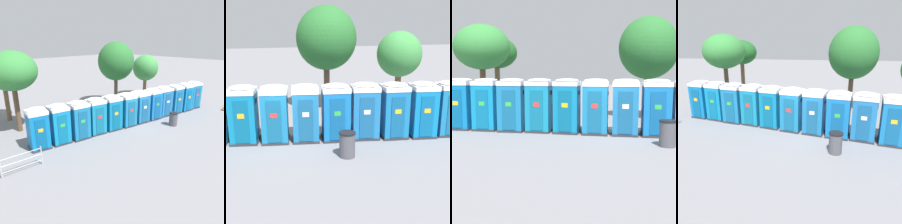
{
  "view_description": "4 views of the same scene",
  "coord_description": "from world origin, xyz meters",
  "views": [
    {
      "loc": [
        -12.56,
        -10.46,
        6.38
      ],
      "look_at": [
        -2.0,
        0.24,
        1.3
      ],
      "focal_mm": 35.0,
      "sensor_mm": 36.0,
      "label": 1
    },
    {
      "loc": [
        -1.83,
        -13.38,
        5.0
      ],
      "look_at": [
        2.06,
        -0.5,
        1.24
      ],
      "focal_mm": 50.0,
      "sensor_mm": 36.0,
      "label": 2
    },
    {
      "loc": [
        -2.14,
        -14.24,
        2.8
      ],
      "look_at": [
        -2.13,
        0.26,
        0.97
      ],
      "focal_mm": 50.0,
      "sensor_mm": 36.0,
      "label": 3
    },
    {
      "loc": [
        1.43,
        -12.05,
        4.88
      ],
      "look_at": [
        -0.84,
        0.02,
        1.05
      ],
      "focal_mm": 35.0,
      "sensor_mm": 36.0,
      "label": 4
    }
  ],
  "objects": [
    {
      "name": "street_tree_2",
      "position": [
        2.91,
        4.65,
        4.25
      ],
      "size": [
        3.53,
        3.53,
        6.12
      ],
      "color": "brown",
      "rests_on": "ground"
    },
    {
      "name": "portapotty_8",
      "position": [
        3.27,
        -0.69,
        1.28
      ],
      "size": [
        1.45,
        1.42,
        2.54
      ],
      "color": "#2D2D33",
      "rests_on": "ground"
    },
    {
      "name": "trash_can",
      "position": [
        1.8,
        -2.61,
        0.51
      ],
      "size": [
        0.66,
        0.66,
        1.02
      ],
      "color": "#4C4C54",
      "rests_on": "ground"
    },
    {
      "name": "portapotty_4",
      "position": [
        -2.0,
        0.24,
        1.28
      ],
      "size": [
        1.38,
        1.41,
        2.54
      ],
      "color": "#2D2D33",
      "rests_on": "ground"
    },
    {
      "name": "portapotty_5",
      "position": [
        -0.69,
        -0.06,
        1.28
      ],
      "size": [
        1.35,
        1.38,
        2.54
      ],
      "color": "#2D2D33",
      "rests_on": "ground"
    },
    {
      "name": "portapotty_6",
      "position": [
        0.63,
        -0.29,
        1.28
      ],
      "size": [
        1.35,
        1.38,
        2.54
      ],
      "color": "#2D2D33",
      "rests_on": "ground"
    },
    {
      "name": "portapotty_7",
      "position": [
        1.94,
        -0.53,
        1.28
      ],
      "size": [
        1.39,
        1.36,
        2.54
      ],
      "color": "#2D2D33",
      "rests_on": "ground"
    },
    {
      "name": "portapotty_10",
      "position": [
        5.89,
        -1.26,
        1.28
      ],
      "size": [
        1.35,
        1.38,
        2.54
      ],
      "color": "#2D2D33",
      "rests_on": "ground"
    },
    {
      "name": "ground_plane",
      "position": [
        0.0,
        0.0,
        0.0
      ],
      "size": [
        120.0,
        120.0,
        0.0
      ],
      "primitive_type": "plane",
      "color": "slate"
    },
    {
      "name": "portapotty_11",
      "position": [
        7.23,
        -1.41,
        1.28
      ],
      "size": [
        1.44,
        1.42,
        2.54
      ],
      "color": "#2D2D33",
      "rests_on": "ground"
    },
    {
      "name": "street_tree_1",
      "position": [
        7.68,
        4.65,
        3.2
      ],
      "size": [
        2.85,
        2.85,
        4.67
      ],
      "color": "brown",
      "rests_on": "ground"
    },
    {
      "name": "portapotty_9",
      "position": [
        4.58,
        -1.0,
        1.28
      ],
      "size": [
        1.32,
        1.35,
        2.54
      ],
      "color": "#2D2D33",
      "rests_on": "ground"
    }
  ]
}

